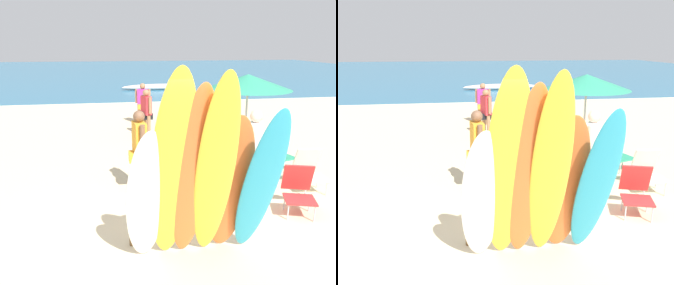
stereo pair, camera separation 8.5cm
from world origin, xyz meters
TOP-DOWN VIEW (x-y plane):
  - ground at (0.00, 14.00)m, footprint 60.00×60.00m
  - ocean_water at (0.00, 32.89)m, footprint 60.00×40.00m
  - surfboard_rack at (0.00, 0.00)m, footprint 1.86×0.07m
  - surfboard_white_0 at (-0.70, -0.60)m, footprint 0.59×0.80m
  - surfboard_yellow_1 at (-0.40, -0.71)m, footprint 0.57×1.04m
  - surfboard_orange_2 at (-0.15, -0.68)m, footprint 0.51×0.98m
  - surfboard_yellow_3 at (0.10, -0.77)m, footprint 0.56×1.18m
  - surfboard_orange_4 at (0.38, -0.54)m, footprint 0.63×0.83m
  - surfboard_teal_5 at (0.71, -0.73)m, footprint 0.47×1.03m
  - beachgoer_by_water at (0.07, 7.89)m, footprint 0.54×0.29m
  - beachgoer_photographing at (0.00, 6.09)m, footprint 0.39×0.53m
  - beachgoer_near_rack at (-0.57, 1.94)m, footprint 0.42×0.61m
  - beachgoer_strolling at (1.52, 1.38)m, footprint 0.43×0.54m
  - beach_chair_red at (2.74, 2.82)m, footprint 0.68×0.82m
  - beach_chair_blue at (2.78, 1.53)m, footprint 0.56×0.74m
  - beach_chair_striped at (2.05, 0.62)m, footprint 0.68×0.79m
  - beach_umbrella at (1.72, 2.35)m, footprint 1.79×1.79m
  - distant_boat at (2.03, 17.53)m, footprint 4.72×1.03m

SIDE VIEW (x-z plane):
  - ground at x=0.00m, z-range 0.00..0.00m
  - ocean_water at x=0.00m, z-range 0.00..0.02m
  - distant_boat at x=2.03m, z-range -0.02..0.36m
  - beach_chair_red at x=2.74m, z-range 0.02..0.83m
  - beach_chair_blue at x=2.78m, z-range 0.02..0.84m
  - beach_chair_striped at x=2.05m, z-range 0.02..0.84m
  - surfboard_rack at x=0.00m, z-range 0.17..0.94m
  - beachgoer_by_water at x=0.07m, z-range 0.11..1.59m
  - beachgoer_photographing at x=0.00m, z-range 0.11..1.60m
  - beachgoer_near_rack at x=-0.57m, z-range 0.12..1.75m
  - beachgoer_strolling at x=1.52m, z-range 0.13..1.80m
  - surfboard_white_0 at x=-0.70m, z-range 0.00..1.96m
  - surfboard_orange_4 at x=0.38m, z-range 0.00..2.08m
  - surfboard_teal_5 at x=0.71m, z-range 0.00..2.21m
  - surfboard_orange_2 at x=-0.15m, z-range 0.00..2.48m
  - surfboard_yellow_3 at x=0.10m, z-range 0.00..2.62m
  - surfboard_yellow_1 at x=-0.40m, z-range 0.00..2.66m
  - beach_umbrella at x=1.72m, z-range 0.95..3.18m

